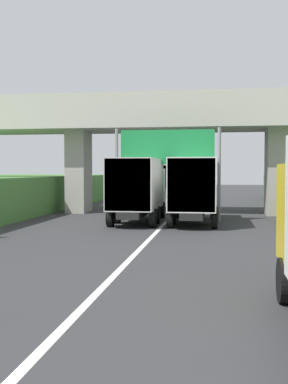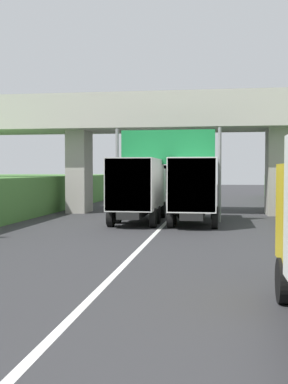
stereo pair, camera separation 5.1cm
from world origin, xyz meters
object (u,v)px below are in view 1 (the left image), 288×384
Objects in this scene: truck_green at (194,187)px; construction_barrel_5 at (274,204)px; overhead_highway_sign at (167,153)px; construction_barrel_4 at (281,210)px; truck_white at (139,187)px; truck_orange at (174,179)px.

truck_green is 8.11× the size of construction_barrel_5.
overhead_highway_sign is 6.53× the size of construction_barrel_5.
overhead_highway_sign is at bearing -157.41° from construction_barrel_4.
truck_green is 3.01m from truck_white.
construction_barrel_4 is 5.26m from construction_barrel_5.
overhead_highway_sign is 25.93m from truck_orange.
overhead_highway_sign is 2.52m from truck_white.
truck_white is at bearing -89.17° from truck_orange.
truck_white is at bearing -132.83° from construction_barrel_5.
truck_green and truck_white have the same top height.
overhead_highway_sign is 0.81× the size of truck_orange.
truck_white is 8.11× the size of construction_barrel_4.
construction_barrel_5 is at bearing -64.31° from truck_orange.
construction_barrel_4 is at bearing 22.59° from overhead_highway_sign.
overhead_highway_sign is 2.60m from truck_green.
truck_white is at bearing 178.24° from truck_green.
truck_orange and truck_white have the same top height.
truck_orange reaches higher than construction_barrel_5.
truck_orange is 8.11× the size of construction_barrel_5.
truck_white reaches higher than construction_barrel_5.
overhead_highway_sign is 6.53× the size of construction_barrel_4.
truck_orange is 19.83m from construction_barrel_5.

